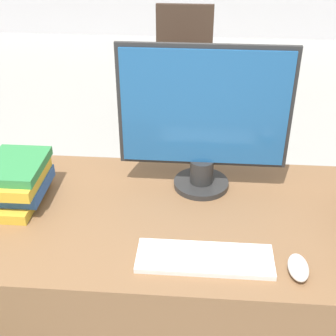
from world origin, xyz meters
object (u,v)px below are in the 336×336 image
Objects in this scene: keyboard at (205,259)px; far_chair at (183,61)px; monitor at (204,118)px; mouse at (298,268)px; book_stack at (15,182)px.

keyboard is 2.50m from far_chair.
monitor reaches higher than keyboard.
far_chair is at bearing 99.89° from mouse.
monitor is 1.46× the size of keyboard.
far_chair is at bearing 94.15° from keyboard.
book_stack reaches higher than keyboard.
keyboard is at bearing -21.84° from book_stack.
monitor reaches higher than far_chair.
monitor reaches higher than book_stack.
mouse is (0.28, -0.42, -0.25)m from monitor.
mouse is at bearing -56.82° from monitor.
monitor is 2.16× the size of book_stack.
mouse is at bearing -6.43° from keyboard.
far_chair reaches higher than mouse.
keyboard is 0.69m from book_stack.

